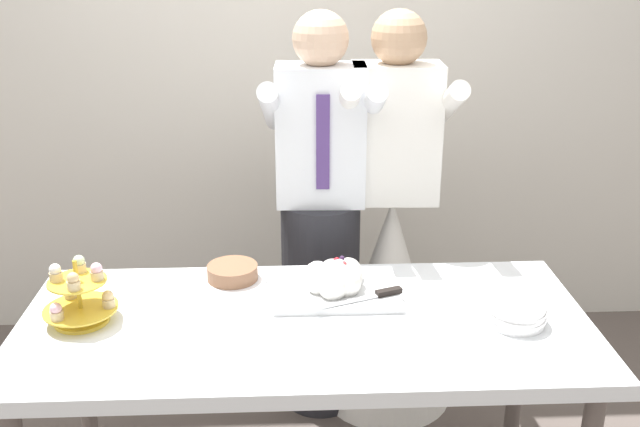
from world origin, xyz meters
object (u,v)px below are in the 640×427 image
at_px(main_cake_tray, 336,281).
at_px(person_groom, 321,241).
at_px(cupcake_stand, 79,297).
at_px(dessert_table, 305,340).
at_px(person_bride, 390,275).
at_px(round_cake, 233,274).
at_px(plate_stack, 516,314).

xyz_separation_m(main_cake_tray, person_groom, (-0.03, 0.51, -0.07)).
bearing_deg(person_groom, cupcake_stand, -139.57).
bearing_deg(cupcake_stand, person_groom, 40.43).
relative_size(dessert_table, person_groom, 1.08).
bearing_deg(person_bride, cupcake_stand, -147.53).
relative_size(main_cake_tray, round_cake, 1.78).
xyz_separation_m(dessert_table, main_cake_tray, (0.11, 0.17, 0.12)).
xyz_separation_m(plate_stack, person_groom, (-0.57, 0.74, -0.06)).
height_order(plate_stack, person_groom, person_groom).
xyz_separation_m(dessert_table, plate_stack, (0.66, -0.05, 0.11)).
relative_size(dessert_table, main_cake_tray, 4.21).
bearing_deg(dessert_table, person_bride, 62.06).
height_order(main_cake_tray, plate_stack, main_cake_tray).
bearing_deg(dessert_table, round_cake, 131.18).
bearing_deg(person_groom, person_bride, 3.34).
distance_m(plate_stack, person_bride, 0.84).
relative_size(cupcake_stand, main_cake_tray, 0.54).
bearing_deg(dessert_table, main_cake_tray, 57.45).
height_order(dessert_table, cupcake_stand, cupcake_stand).
distance_m(main_cake_tray, round_cake, 0.37).
distance_m(cupcake_stand, plate_stack, 1.36).
relative_size(round_cake, person_bride, 0.14).
height_order(main_cake_tray, person_groom, person_groom).
xyz_separation_m(cupcake_stand, main_cake_tray, (0.81, 0.15, -0.04)).
bearing_deg(person_bride, main_cake_tray, -116.32).
distance_m(dessert_table, cupcake_stand, 0.72).
height_order(main_cake_tray, person_bride, person_bride).
distance_m(cupcake_stand, person_groom, 1.03).
xyz_separation_m(main_cake_tray, plate_stack, (0.54, -0.23, -0.01)).
xyz_separation_m(main_cake_tray, person_bride, (0.26, 0.53, -0.24)).
bearing_deg(cupcake_stand, round_cake, 29.78).
height_order(cupcake_stand, person_bride, person_bride).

